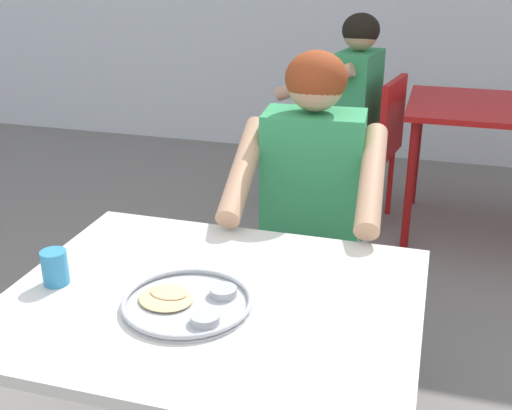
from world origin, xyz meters
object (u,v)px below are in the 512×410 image
object	(u,v)px
thali_tray	(187,302)
chair_red_left	(370,140)
chair_foreground	(316,230)
table_background_red	(485,122)
drinking_cup	(55,266)
patron_background	(341,99)
table_foreground	(213,324)
diner_foreground	(309,201)

from	to	relation	value
thali_tray	chair_red_left	bearing A→B (deg)	85.59
chair_foreground	table_background_red	xyz separation A→B (m)	(0.65, 1.37, 0.12)
drinking_cup	chair_foreground	world-z (taller)	chair_foreground
chair_foreground	patron_background	bearing A→B (deg)	95.75
thali_tray	table_background_red	distance (m)	2.46
chair_red_left	drinking_cup	bearing A→B (deg)	-103.35
table_foreground	chair_red_left	size ratio (longest dim) A/B	1.19
table_background_red	table_foreground	bearing A→B (deg)	-108.07
patron_background	thali_tray	bearing A→B (deg)	-89.75
chair_foreground	chair_red_left	bearing A→B (deg)	87.98
chair_foreground	diner_foreground	distance (m)	0.31
chair_foreground	diner_foreground	world-z (taller)	diner_foreground
diner_foreground	chair_red_left	size ratio (longest dim) A/B	1.43
table_foreground	chair_foreground	world-z (taller)	chair_foreground
diner_foreground	drinking_cup	bearing A→B (deg)	-125.14
diner_foreground	table_background_red	distance (m)	1.73
drinking_cup	table_background_red	size ratio (longest dim) A/B	0.11
thali_tray	diner_foreground	size ratio (longest dim) A/B	0.26
thali_tray	table_background_red	xyz separation A→B (m)	(0.78, 2.33, -0.10)
thali_tray	chair_foreground	size ratio (longest dim) A/B	0.35
patron_background	drinking_cup	bearing A→B (deg)	-98.61
drinking_cup	patron_background	world-z (taller)	patron_background
table_foreground	patron_background	bearing A→B (deg)	91.27
drinking_cup	table_background_red	bearing A→B (deg)	63.74
chair_foreground	patron_background	distance (m)	1.41
table_foreground	chair_foreground	bearing A→B (deg)	84.32
chair_red_left	patron_background	distance (m)	0.29
table_foreground	diner_foreground	size ratio (longest dim) A/B	0.83
chair_red_left	thali_tray	bearing A→B (deg)	-94.41
patron_background	chair_foreground	bearing A→B (deg)	-84.25
drinking_cup	chair_foreground	bearing A→B (deg)	62.47
table_background_red	patron_background	xyz separation A→B (m)	(-0.79, 0.02, 0.07)
chair_foreground	diner_foreground	size ratio (longest dim) A/B	0.74
drinking_cup	table_background_red	distance (m)	2.59
drinking_cup	patron_background	distance (m)	2.36
chair_foreground	patron_background	size ratio (longest dim) A/B	0.76
drinking_cup	diner_foreground	size ratio (longest dim) A/B	0.07
thali_tray	chair_foreground	world-z (taller)	chair_foreground
drinking_cup	diner_foreground	world-z (taller)	diner_foreground
table_background_red	chair_foreground	bearing A→B (deg)	-115.38
table_foreground	chair_foreground	xyz separation A→B (m)	(0.09, 0.90, -0.13)
table_background_red	patron_background	bearing A→B (deg)	178.82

